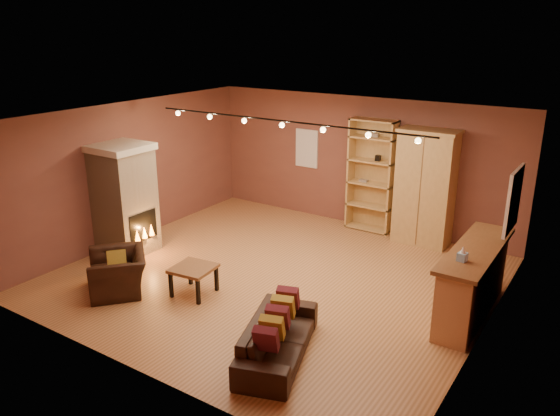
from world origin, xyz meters
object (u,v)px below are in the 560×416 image
Objects in this scene: loveseat at (278,331)px; armchair at (117,266)px; armoire at (425,187)px; bar_counter at (473,281)px; coffee_table at (193,271)px; fireplace at (125,199)px; bookcase at (372,174)px.

loveseat is 1.59× the size of armchair.
armoire is 2.98m from bar_counter.
armchair is (-5.08, -2.40, -0.11)m from bar_counter.
coffee_table is (-3.96, -1.79, -0.15)m from bar_counter.
fireplace reaches higher than coffee_table.
coffee_table is (-1.14, -4.38, -0.80)m from bookcase.
armoire is 5.01m from loveseat.
bookcase is 3.40× the size of coffee_table.
armchair is 1.27m from coffee_table.
fireplace is 4.67m from loveseat.
fireplace is at bearing 172.98° from armchair.
armoire reaches higher than fireplace.
armoire is at bearing 123.83° from bar_counter.
bookcase is at bearing 75.43° from coffee_table.
armchair is at bearing -125.64° from armoire.
loveseat is 3.24m from armchair.
bar_counter is at bearing -42.53° from bookcase.
fireplace is 1.76× the size of armchair.
coffee_table is at bearing -16.14° from fireplace.
fireplace is 0.91× the size of armoire.
bookcase reaches higher than armoire.
armchair is (-3.24, 0.12, 0.07)m from loveseat.
armchair is 1.72× the size of coffee_table.
armchair reaches higher than coffee_table.
fireplace is at bearing -132.53° from bookcase.
bookcase is 1.04× the size of bar_counter.
loveseat is at bearing -92.48° from armoire.
bookcase is at bearing 106.03° from armchair.
bar_counter reaches higher than loveseat.
bookcase is (3.42, 3.72, 0.15)m from fireplace.
fireplace is 5.83m from armoire.
bookcase is 5.27m from loveseat.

